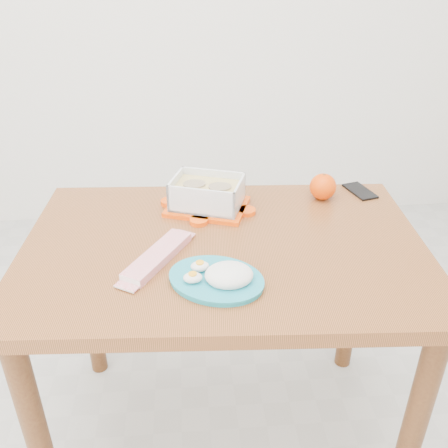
{
  "coord_description": "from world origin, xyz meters",
  "views": [
    {
      "loc": [
        0.05,
        -0.93,
        1.46
      ],
      "look_at": [
        0.14,
        0.2,
        0.81
      ],
      "focal_mm": 40.0,
      "sensor_mm": 36.0,
      "label": 1
    }
  ],
  "objects": [
    {
      "name": "rice_plate",
      "position": [
        0.12,
        0.02,
        0.77
      ],
      "size": [
        0.31,
        0.31,
        0.06
      ],
      "rotation": [
        0.0,
        0.0,
        -0.48
      ],
      "color": "teal",
      "rests_on": "dining_table"
    },
    {
      "name": "food_container",
      "position": [
        0.11,
        0.4,
        0.8
      ],
      "size": [
        0.27,
        0.24,
        0.1
      ],
      "rotation": [
        0.0,
        0.0,
        -0.32
      ],
      "color": "#FF4D07",
      "rests_on": "dining_table"
    },
    {
      "name": "smartphone",
      "position": [
        0.6,
        0.47,
        0.75
      ],
      "size": [
        0.09,
        0.13,
        0.01
      ],
      "primitive_type": "cube",
      "rotation": [
        0.0,
        0.0,
        0.27
      ],
      "color": "black",
      "rests_on": "dining_table"
    },
    {
      "name": "dining_table",
      "position": [
        0.14,
        0.2,
        0.64
      ],
      "size": [
        1.11,
        0.77,
        0.75
      ],
      "rotation": [
        0.0,
        0.0,
        -0.05
      ],
      "color": "#984E2B",
      "rests_on": "ground"
    },
    {
      "name": "candy_bar",
      "position": [
        -0.03,
        0.13,
        0.76
      ],
      "size": [
        0.17,
        0.24,
        0.02
      ],
      "primitive_type": "cube",
      "rotation": [
        0.0,
        0.0,
        1.03
      ],
      "color": "red",
      "rests_on": "dining_table"
    },
    {
      "name": "orange_fruit",
      "position": [
        0.47,
        0.43,
        0.79
      ],
      "size": [
        0.08,
        0.08,
        0.08
      ],
      "primitive_type": "sphere",
      "color": "#EB5204",
      "rests_on": "dining_table"
    }
  ]
}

